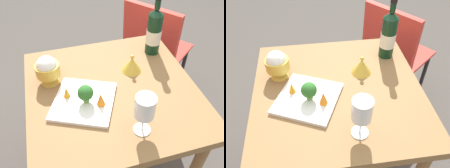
% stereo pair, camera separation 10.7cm
% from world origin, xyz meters
% --- Properties ---
extents(ground_plane, '(8.00, 8.00, 0.00)m').
position_xyz_m(ground_plane, '(0.00, 0.00, 0.00)').
color(ground_plane, '#4C4742').
extents(dining_table, '(0.77, 0.77, 0.74)m').
position_xyz_m(dining_table, '(0.00, 0.00, 0.64)').
color(dining_table, olive).
rests_on(dining_table, ground_plane).
extents(chair_by_wall, '(0.56, 0.56, 0.85)m').
position_xyz_m(chair_by_wall, '(0.47, 0.56, 0.53)').
color(chair_by_wall, red).
rests_on(chair_by_wall, ground_plane).
extents(wine_bottle, '(0.08, 0.08, 0.32)m').
position_xyz_m(wine_bottle, '(0.29, 0.22, 0.87)').
color(wine_bottle, black).
rests_on(wine_bottle, dining_table).
extents(wine_glass, '(0.08, 0.08, 0.18)m').
position_xyz_m(wine_glass, '(0.05, -0.25, 0.87)').
color(wine_glass, white).
rests_on(wine_glass, dining_table).
extents(rice_bowl, '(0.11, 0.11, 0.14)m').
position_xyz_m(rice_bowl, '(-0.27, 0.13, 0.82)').
color(rice_bowl, gold).
rests_on(rice_bowl, dining_table).
extents(rice_bowl_lid, '(0.10, 0.10, 0.09)m').
position_xyz_m(rice_bowl_lid, '(0.13, 0.10, 0.78)').
color(rice_bowl_lid, gold).
rests_on(rice_bowl_lid, dining_table).
extents(serving_plate, '(0.33, 0.33, 0.02)m').
position_xyz_m(serving_plate, '(-0.14, -0.05, 0.75)').
color(serving_plate, white).
rests_on(serving_plate, dining_table).
extents(broccoli_floret, '(0.07, 0.07, 0.09)m').
position_xyz_m(broccoli_floret, '(-0.13, -0.06, 0.81)').
color(broccoli_floret, '#729E4C').
rests_on(broccoli_floret, serving_plate).
extents(carrot_garnish_left, '(0.03, 0.03, 0.05)m').
position_xyz_m(carrot_garnish_left, '(-0.20, -0.01, 0.79)').
color(carrot_garnish_left, orange).
rests_on(carrot_garnish_left, serving_plate).
extents(carrot_garnish_right, '(0.04, 0.04, 0.06)m').
position_xyz_m(carrot_garnish_right, '(-0.07, -0.09, 0.79)').
color(carrot_garnish_right, orange).
rests_on(carrot_garnish_right, serving_plate).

